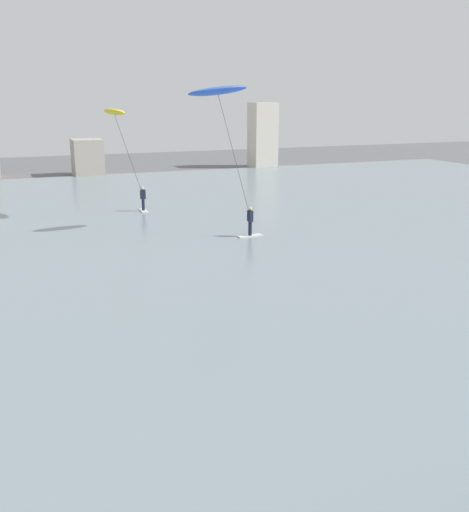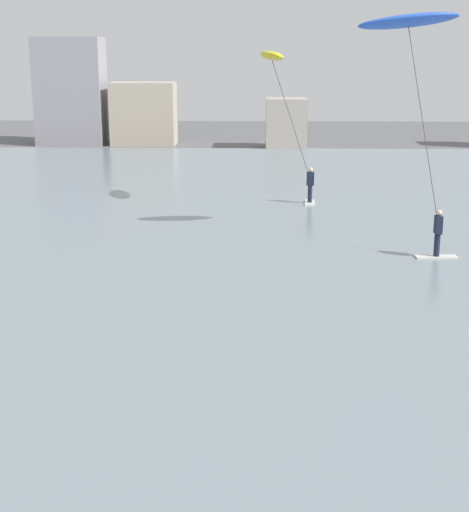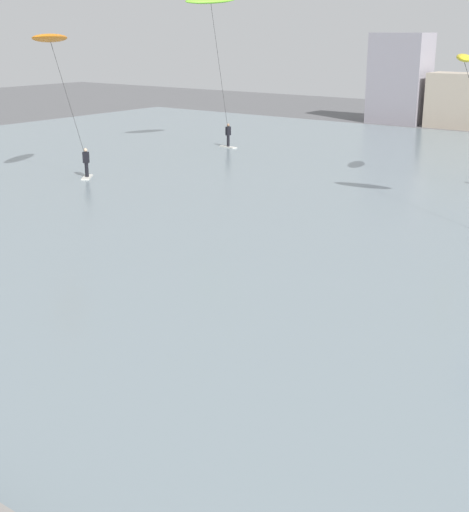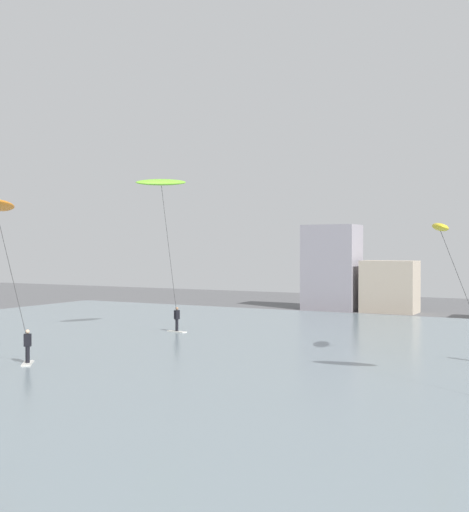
{
  "view_description": "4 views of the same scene",
  "coord_description": "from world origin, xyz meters",
  "views": [
    {
      "loc": [
        -8.26,
        -1.07,
        7.45
      ],
      "look_at": [
        -2.55,
        12.74,
        3.36
      ],
      "focal_mm": 40.55,
      "sensor_mm": 36.0,
      "label": 1
    },
    {
      "loc": [
        -1.71,
        1.58,
        6.9
      ],
      "look_at": [
        -2.16,
        16.98,
        2.82
      ],
      "focal_mm": 54.87,
      "sensor_mm": 36.0,
      "label": 2
    },
    {
      "loc": [
        11.83,
        -0.53,
        7.91
      ],
      "look_at": [
        0.86,
        14.06,
        2.16
      ],
      "focal_mm": 50.25,
      "sensor_mm": 36.0,
      "label": 3
    },
    {
      "loc": [
        5.13,
        3.29,
        5.6
      ],
      "look_at": [
        -2.73,
        17.81,
        5.42
      ],
      "focal_mm": 45.94,
      "sensor_mm": 36.0,
      "label": 4
    }
  ],
  "objects": [
    {
      "name": "kitesurfer_lime",
      "position": [
        -18.57,
        37.52,
        9.08
      ],
      "size": [
        2.64,
        4.22,
        10.12
      ],
      "color": "silver",
      "rests_on": "water_bay"
    },
    {
      "name": "kitesurfer_yellow",
      "position": [
        -0.85,
        35.81,
        5.74
      ],
      "size": [
        2.81,
        3.06,
        6.82
      ],
      "color": "silver",
      "rests_on": "water_bay"
    },
    {
      "name": "kitesurfer_orange",
      "position": [
        -18.42,
        24.27,
        7.09
      ],
      "size": [
        2.93,
        4.46,
        7.83
      ],
      "color": "silver",
      "rests_on": "water_bay"
    },
    {
      "name": "water_bay",
      "position": [
        0.0,
        31.19,
        0.05
      ],
      "size": [
        84.0,
        52.0,
        0.1
      ],
      "primitive_type": "cube",
      "color": "gray",
      "rests_on": "ground"
    }
  ]
}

